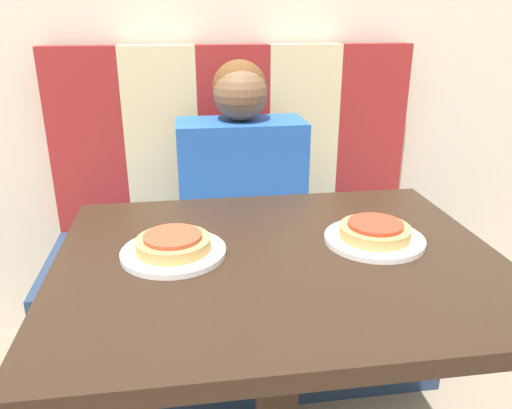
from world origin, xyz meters
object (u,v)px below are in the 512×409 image
object	(u,v)px
person	(241,166)
pizza_right	(375,230)
plate_left	(174,252)
plate_right	(374,239)
pizza_left	(173,243)

from	to	relation	value
person	pizza_right	size ratio (longest dim) A/B	4.10
plate_left	pizza_right	xyz separation A→B (m)	(0.43, 0.00, 0.02)
person	plate_right	bearing A→B (deg)	-71.32
plate_left	pizza_right	bearing A→B (deg)	0.00
person	pizza_right	xyz separation A→B (m)	(0.22, -0.64, 0.03)
pizza_left	pizza_right	bearing A→B (deg)	0.00
plate_right	plate_left	bearing A→B (deg)	180.00
plate_right	pizza_right	xyz separation A→B (m)	(0.00, 0.00, 0.02)
person	plate_right	world-z (taller)	person
person	pizza_left	size ratio (longest dim) A/B	4.10
pizza_right	pizza_left	bearing A→B (deg)	180.00
plate_left	pizza_right	distance (m)	0.43
pizza_right	person	bearing A→B (deg)	108.68
person	pizza_left	xyz separation A→B (m)	(-0.22, -0.64, 0.03)
person	pizza_left	distance (m)	0.67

